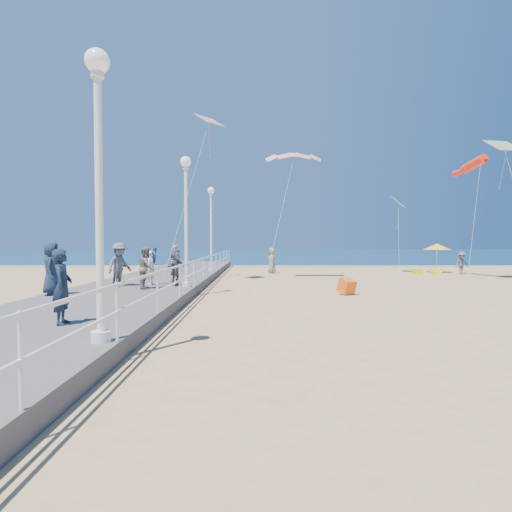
{
  "coord_description": "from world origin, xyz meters",
  "views": [
    {
      "loc": [
        -2.48,
        -16.29,
        2.24
      ],
      "look_at": [
        -2.5,
        2.0,
        1.6
      ],
      "focal_mm": 28.0,
      "sensor_mm": 36.0,
      "label": 1
    }
  ],
  "objects_px": {
    "spectator_4": "(51,269)",
    "beach_walker_c": "(272,260)",
    "lamp_post_near": "(99,164)",
    "spectator_6": "(176,258)",
    "woman_holding_toddler": "(151,268)",
    "spectator_7": "(120,268)",
    "beach_chair_left": "(436,271)",
    "toddler_held": "(155,256)",
    "lamp_post_mid": "(186,207)",
    "lamp_post_far": "(211,220)",
    "beach_chair_right": "(417,272)",
    "spectator_5": "(176,267)",
    "spectator_1": "(147,268)",
    "spectator_2": "(119,264)",
    "beach_umbrella": "(437,247)",
    "box_kite": "(347,288)",
    "spectator_0": "(62,287)",
    "beach_walker_a": "(462,263)"
  },
  "relations": [
    {
      "from": "lamp_post_far",
      "to": "spectator_1",
      "type": "relative_size",
      "value": 3.22
    },
    {
      "from": "spectator_1",
      "to": "beach_chair_left",
      "type": "distance_m",
      "value": 20.64
    },
    {
      "from": "spectator_7",
      "to": "spectator_0",
      "type": "bearing_deg",
      "value": -140.58
    },
    {
      "from": "spectator_4",
      "to": "beach_walker_c",
      "type": "relative_size",
      "value": 0.99
    },
    {
      "from": "beach_umbrella",
      "to": "spectator_0",
      "type": "bearing_deg",
      "value": -130.84
    },
    {
      "from": "lamp_post_near",
      "to": "spectator_6",
      "type": "bearing_deg",
      "value": 97.14
    },
    {
      "from": "toddler_held",
      "to": "spectator_6",
      "type": "relative_size",
      "value": 0.47
    },
    {
      "from": "lamp_post_mid",
      "to": "toddler_held",
      "type": "xyz_separation_m",
      "value": [
        -1.5,
        0.91,
        -2.03
      ]
    },
    {
      "from": "spectator_5",
      "to": "beach_walker_a",
      "type": "height_order",
      "value": "spectator_5"
    },
    {
      "from": "box_kite",
      "to": "lamp_post_near",
      "type": "bearing_deg",
      "value": -154.41
    },
    {
      "from": "toddler_held",
      "to": "beach_chair_right",
      "type": "distance_m",
      "value": 18.61
    },
    {
      "from": "beach_walker_a",
      "to": "beach_chair_right",
      "type": "bearing_deg",
      "value": 166.02
    },
    {
      "from": "beach_walker_c",
      "to": "box_kite",
      "type": "distance_m",
      "value": 11.97
    },
    {
      "from": "spectator_0",
      "to": "spectator_1",
      "type": "relative_size",
      "value": 1.02
    },
    {
      "from": "spectator_4",
      "to": "beach_walker_c",
      "type": "xyz_separation_m",
      "value": [
        8.23,
        14.68,
        -0.39
      ]
    },
    {
      "from": "spectator_5",
      "to": "beach_chair_right",
      "type": "distance_m",
      "value": 17.97
    },
    {
      "from": "beach_walker_c",
      "to": "beach_chair_right",
      "type": "distance_m",
      "value": 10.07
    },
    {
      "from": "woman_holding_toddler",
      "to": "spectator_5",
      "type": "bearing_deg",
      "value": -84.13
    },
    {
      "from": "spectator_7",
      "to": "beach_walker_c",
      "type": "bearing_deg",
      "value": -1.87
    },
    {
      "from": "spectator_5",
      "to": "spectator_6",
      "type": "height_order",
      "value": "spectator_6"
    },
    {
      "from": "spectator_5",
      "to": "spectator_7",
      "type": "bearing_deg",
      "value": 113.25
    },
    {
      "from": "spectator_0",
      "to": "spectator_7",
      "type": "xyz_separation_m",
      "value": [
        -1.47,
        8.08,
        -0.09
      ]
    },
    {
      "from": "spectator_1",
      "to": "beach_walker_c",
      "type": "xyz_separation_m",
      "value": [
        5.45,
        12.77,
        -0.3
      ]
    },
    {
      "from": "beach_chair_left",
      "to": "beach_chair_right",
      "type": "distance_m",
      "value": 1.4
    },
    {
      "from": "toddler_held",
      "to": "spectator_4",
      "type": "bearing_deg",
      "value": 153.78
    },
    {
      "from": "spectator_1",
      "to": "beach_chair_right",
      "type": "relative_size",
      "value": 3.0
    },
    {
      "from": "lamp_post_far",
      "to": "spectator_5",
      "type": "height_order",
      "value": "lamp_post_far"
    },
    {
      "from": "lamp_post_near",
      "to": "beach_chair_left",
      "type": "distance_m",
      "value": 25.7
    },
    {
      "from": "spectator_5",
      "to": "box_kite",
      "type": "distance_m",
      "value": 7.31
    },
    {
      "from": "lamp_post_near",
      "to": "spectator_6",
      "type": "xyz_separation_m",
      "value": [
        -2.24,
        17.86,
        -2.44
      ]
    },
    {
      "from": "beach_walker_c",
      "to": "beach_chair_right",
      "type": "height_order",
      "value": "beach_walker_c"
    },
    {
      "from": "lamp_post_near",
      "to": "spectator_2",
      "type": "distance_m",
      "value": 9.94
    },
    {
      "from": "lamp_post_mid",
      "to": "beach_umbrella",
      "type": "relative_size",
      "value": 2.49
    },
    {
      "from": "lamp_post_far",
      "to": "lamp_post_near",
      "type": "bearing_deg",
      "value": -90.0
    },
    {
      "from": "spectator_1",
      "to": "box_kite",
      "type": "relative_size",
      "value": 2.75
    },
    {
      "from": "lamp_post_near",
      "to": "spectator_0",
      "type": "relative_size",
      "value": 3.16
    },
    {
      "from": "spectator_2",
      "to": "beach_umbrella",
      "type": "distance_m",
      "value": 22.74
    },
    {
      "from": "spectator_0",
      "to": "spectator_1",
      "type": "distance_m",
      "value": 6.84
    },
    {
      "from": "beach_walker_a",
      "to": "toddler_held",
      "type": "bearing_deg",
      "value": -166.19
    },
    {
      "from": "spectator_4",
      "to": "beach_walker_a",
      "type": "bearing_deg",
      "value": -71.93
    },
    {
      "from": "spectator_1",
      "to": "beach_chair_left",
      "type": "xyz_separation_m",
      "value": [
        16.83,
        11.9,
        -1.03
      ]
    },
    {
      "from": "lamp_post_mid",
      "to": "beach_umbrella",
      "type": "xyz_separation_m",
      "value": [
        16.07,
        12.87,
        -1.75
      ]
    },
    {
      "from": "lamp_post_near",
      "to": "spectator_2",
      "type": "xyz_separation_m",
      "value": [
        -2.83,
        9.24,
        -2.35
      ]
    },
    {
      "from": "beach_umbrella",
      "to": "beach_chair_right",
      "type": "distance_m",
      "value": 3.2
    },
    {
      "from": "spectator_7",
      "to": "beach_chair_left",
      "type": "relative_size",
      "value": 2.74
    },
    {
      "from": "lamp_post_mid",
      "to": "lamp_post_far",
      "type": "relative_size",
      "value": 1.0
    },
    {
      "from": "woman_holding_toddler",
      "to": "spectator_7",
      "type": "relative_size",
      "value": 0.98
    },
    {
      "from": "woman_holding_toddler",
      "to": "spectator_5",
      "type": "xyz_separation_m",
      "value": [
        1.09,
        -0.13,
        0.04
      ]
    },
    {
      "from": "toddler_held",
      "to": "spectator_2",
      "type": "relative_size",
      "value": 0.42
    },
    {
      "from": "beach_chair_left",
      "to": "spectator_4",
      "type": "bearing_deg",
      "value": -144.85
    }
  ]
}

